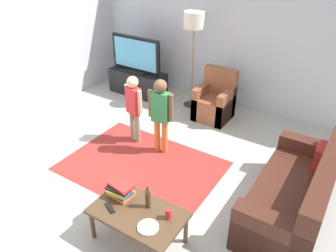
{
  "coord_description": "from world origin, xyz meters",
  "views": [
    {
      "loc": [
        2.14,
        -2.72,
        3.01
      ],
      "look_at": [
        0.0,
        0.6,
        0.65
      ],
      "focal_mm": 35.71,
      "sensor_mm": 36.0,
      "label": 1
    }
  ],
  "objects": [
    {
      "name": "bottle",
      "position": [
        0.53,
        -0.62,
        0.54
      ],
      "size": [
        0.06,
        0.06,
        0.29
      ],
      "color": "#4C3319",
      "rests_on": "coffee_table"
    },
    {
      "name": "area_rug",
      "position": [
        -0.29,
        0.35,
        0.0
      ],
      "size": [
        2.2,
        1.6,
        0.01
      ],
      "primitive_type": "cube",
      "color": "#9E2D28",
      "rests_on": "ground"
    },
    {
      "name": "book_stack",
      "position": [
        0.18,
        -0.64,
        0.51
      ],
      "size": [
        0.3,
        0.25,
        0.17
      ],
      "color": "orange",
      "rests_on": "coffee_table"
    },
    {
      "name": "tv_remote",
      "position": [
        0.2,
        -0.86,
        0.43
      ],
      "size": [
        0.17,
        0.12,
        0.02
      ],
      "primitive_type": "cube",
      "rotation": [
        0.0,
        0.0,
        -0.47
      ],
      "color": "black",
      "rests_on": "coffee_table"
    },
    {
      "name": "ground",
      "position": [
        0.0,
        0.0,
        0.0
      ],
      "size": [
        7.8,
        7.8,
        0.0
      ],
      "primitive_type": "plane",
      "color": "#B2ADA3"
    },
    {
      "name": "tv",
      "position": [
        -1.83,
        2.28,
        0.85
      ],
      "size": [
        1.1,
        0.28,
        0.71
      ],
      "color": "black",
      "rests_on": "tv_stand"
    },
    {
      "name": "coffee_table",
      "position": [
        0.48,
        -0.74,
        0.37
      ],
      "size": [
        1.0,
        0.6,
        0.42
      ],
      "color": "#513823",
      "rests_on": "ground"
    },
    {
      "name": "wall_back",
      "position": [
        0.0,
        3.0,
        1.35
      ],
      "size": [
        6.0,
        0.12,
        2.7
      ],
      "primitive_type": "cube",
      "color": "silver",
      "rests_on": "ground"
    },
    {
      "name": "plate",
      "position": [
        0.7,
        -0.86,
        0.43
      ],
      "size": [
        0.22,
        0.22,
        0.02
      ],
      "color": "white",
      "rests_on": "coffee_table"
    },
    {
      "name": "couch",
      "position": [
        1.84,
        0.57,
        0.29
      ],
      "size": [
        0.8,
        1.8,
        0.86
      ],
      "color": "#472319",
      "rests_on": "ground"
    },
    {
      "name": "tv_stand",
      "position": [
        -1.83,
        2.3,
        0.24
      ],
      "size": [
        1.2,
        0.44,
        0.5
      ],
      "color": "black",
      "rests_on": "ground"
    },
    {
      "name": "soda_can",
      "position": [
        0.8,
        -0.64,
        0.48
      ],
      "size": [
        0.07,
        0.07,
        0.12
      ],
      "primitive_type": "cylinder",
      "color": "red",
      "rests_on": "coffee_table"
    },
    {
      "name": "child_near_tv",
      "position": [
        -0.79,
        0.85,
        0.67
      ],
      "size": [
        0.37,
        0.19,
        1.12
      ],
      "color": "gray",
      "rests_on": "ground"
    },
    {
      "name": "floor_lamp",
      "position": [
        -0.66,
        2.45,
        1.54
      ],
      "size": [
        0.36,
        0.36,
        1.78
      ],
      "color": "#262626",
      "rests_on": "ground"
    },
    {
      "name": "child_center",
      "position": [
        -0.27,
        0.82,
        0.72
      ],
      "size": [
        0.4,
        0.19,
        1.2
      ],
      "color": "orange",
      "rests_on": "ground"
    },
    {
      "name": "armchair",
      "position": [
        -0.06,
        2.26,
        0.3
      ],
      "size": [
        0.6,
        0.6,
        0.9
      ],
      "color": "brown",
      "rests_on": "ground"
    }
  ]
}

